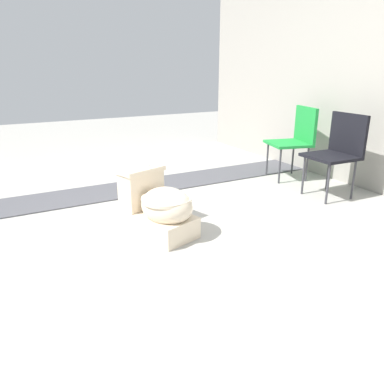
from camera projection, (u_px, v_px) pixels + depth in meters
name	position (u px, v px, depth m)	size (l,w,h in m)	color
ground_plane	(147.00, 234.00, 3.00)	(14.00, 14.00, 0.00)	#A8A59E
gravel_strip	(151.00, 185.00, 4.19)	(0.56, 8.00, 0.01)	#4C4C51
toilet	(159.00, 207.00, 2.94)	(0.71, 0.54, 0.52)	beige
folding_chair_left	(297.00, 135.00, 4.34)	(0.54, 0.54, 0.83)	#1E8C38
folding_chair_middle	(339.00, 147.00, 3.74)	(0.46, 0.46, 0.83)	black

